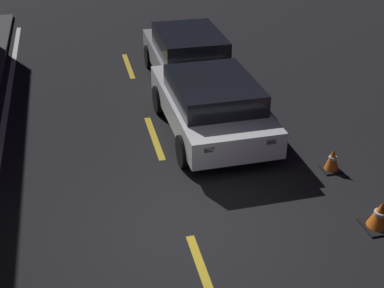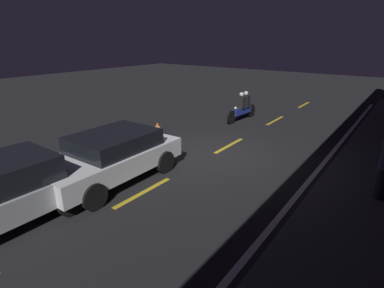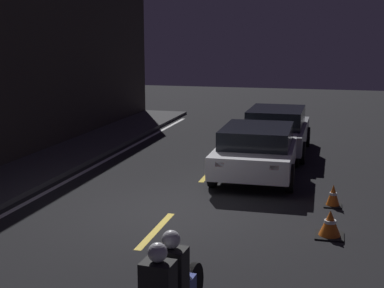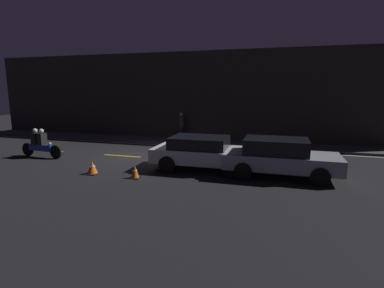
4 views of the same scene
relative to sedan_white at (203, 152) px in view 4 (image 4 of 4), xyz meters
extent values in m
plane|color=black|center=(-3.44, 1.28, -0.73)|extent=(56.00, 56.00, 0.00)
cube|color=#424244|center=(-3.44, 5.85, -0.68)|extent=(28.00, 2.06, 0.12)
cube|color=#2D2826|center=(-3.44, 7.03, 2.06)|extent=(28.00, 0.30, 5.59)
cube|color=gold|center=(-8.94, 1.28, -0.73)|extent=(2.00, 0.14, 0.01)
cube|color=gold|center=(-4.44, 1.28, -0.73)|extent=(2.00, 0.14, 0.01)
cube|color=gold|center=(0.06, 1.28, -0.73)|extent=(2.00, 0.14, 0.01)
cube|color=gold|center=(4.56, 1.28, -0.73)|extent=(2.00, 0.14, 0.01)
cube|color=silver|center=(-3.44, 4.57, -0.73)|extent=(25.20, 0.14, 0.01)
cube|color=silver|center=(0.06, 0.00, -0.12)|extent=(4.14, 1.96, 0.55)
cube|color=black|center=(-0.15, 0.00, 0.38)|extent=(2.29, 1.74, 0.46)
cube|color=red|center=(-1.98, 0.58, 0.01)|extent=(0.06, 0.20, 0.10)
cube|color=red|center=(-1.95, -0.65, 0.01)|extent=(0.06, 0.20, 0.10)
cylinder|color=black|center=(1.31, 0.95, -0.40)|extent=(0.67, 0.19, 0.67)
cylinder|color=black|center=(1.35, -0.90, -0.40)|extent=(0.67, 0.19, 0.67)
cylinder|color=black|center=(-1.23, 0.90, -0.40)|extent=(0.67, 0.19, 0.67)
cylinder|color=black|center=(-1.20, -0.95, -0.40)|extent=(0.67, 0.19, 0.67)
cube|color=#9EA0A5|center=(3.06, -0.17, -0.13)|extent=(4.17, 1.80, 0.56)
cube|color=black|center=(2.85, -0.17, 0.42)|extent=(2.29, 1.62, 0.55)
cube|color=red|center=(1.01, 0.42, 0.01)|extent=(0.06, 0.20, 0.10)
cube|color=red|center=(1.01, -0.74, 0.01)|extent=(0.06, 0.20, 0.10)
cylinder|color=black|center=(4.35, 0.70, -0.41)|extent=(0.64, 0.18, 0.64)
cylinder|color=black|center=(4.34, -1.05, -0.41)|extent=(0.64, 0.18, 0.64)
cylinder|color=black|center=(1.77, 0.71, -0.41)|extent=(0.64, 0.18, 0.64)
cylinder|color=black|center=(1.76, -1.04, -0.41)|extent=(0.64, 0.18, 0.64)
cylinder|color=black|center=(-7.13, -0.16, -0.41)|extent=(0.65, 0.13, 0.64)
cylinder|color=black|center=(-8.90, -0.03, -0.41)|extent=(0.65, 0.15, 0.64)
cube|color=navy|center=(-8.02, -0.09, -0.26)|extent=(1.37, 0.34, 0.30)
sphere|color=#F2EABF|center=(-7.44, -0.14, -0.03)|extent=(0.14, 0.14, 0.14)
cube|color=black|center=(-7.92, -0.10, 0.16)|extent=(0.31, 0.38, 0.55)
sphere|color=silver|center=(-7.92, -0.10, 0.55)|extent=(0.22, 0.22, 0.22)
cube|color=black|center=(-8.32, -0.07, 0.16)|extent=(0.31, 0.38, 0.55)
sphere|color=silver|center=(-8.32, -0.07, 0.55)|extent=(0.22, 0.22, 0.22)
cube|color=black|center=(-3.93, -1.89, -0.72)|extent=(0.51, 0.51, 0.03)
cone|color=orange|center=(-3.93, -1.89, -0.47)|extent=(0.40, 0.40, 0.47)
cylinder|color=white|center=(-3.93, -1.89, -0.45)|extent=(0.22, 0.22, 0.06)
cube|color=black|center=(-2.07, -1.93, -0.72)|extent=(0.37, 0.37, 0.03)
cone|color=orange|center=(-2.07, -1.93, -0.48)|extent=(0.29, 0.29, 0.45)
cylinder|color=white|center=(-2.07, -1.93, -0.46)|extent=(0.16, 0.16, 0.05)
cylinder|color=black|center=(-3.05, 6.29, -0.23)|extent=(0.28, 0.28, 0.78)
cylinder|color=#2D384C|center=(-3.05, 6.29, 0.50)|extent=(0.34, 0.34, 0.69)
sphere|color=tan|center=(-3.05, 6.29, 0.96)|extent=(0.22, 0.22, 0.22)
camera|label=1|loc=(-10.23, 2.84, 4.94)|focal=50.00mm
camera|label=2|loc=(4.90, 6.45, 3.09)|focal=28.00mm
camera|label=3|loc=(-13.49, -1.83, 2.85)|focal=50.00mm
camera|label=4|loc=(3.00, -11.52, 2.47)|focal=28.00mm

